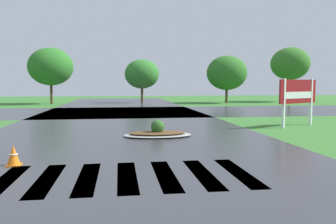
% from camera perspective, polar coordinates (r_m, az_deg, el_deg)
% --- Properties ---
extents(asphalt_roadway, '(11.90, 80.00, 0.01)m').
position_cam_1_polar(asphalt_roadway, '(12.35, -7.29, -5.39)').
color(asphalt_roadway, '#35353A').
rests_on(asphalt_roadway, ground).
extents(asphalt_cross_road, '(90.00, 10.71, 0.01)m').
position_cam_1_polar(asphalt_cross_road, '(26.75, -7.75, 0.03)').
color(asphalt_cross_road, '#35353A').
rests_on(asphalt_cross_road, ground).
extents(crosswalk_stripes, '(5.85, 2.83, 0.01)m').
position_cam_1_polar(crosswalk_stripes, '(8.18, -6.83, -10.59)').
color(crosswalk_stripes, white).
rests_on(crosswalk_stripes, ground).
extents(estate_billboard, '(2.68, 1.45, 2.43)m').
position_cam_1_polar(estate_billboard, '(18.57, 20.83, 2.84)').
color(estate_billboard, white).
rests_on(estate_billboard, ground).
extents(median_island, '(2.81, 1.61, 0.68)m').
position_cam_1_polar(median_island, '(14.16, -1.74, -3.48)').
color(median_island, '#9E9B93').
rests_on(median_island, ground).
extents(traffic_cone, '(0.36, 0.36, 0.55)m').
position_cam_1_polar(traffic_cone, '(9.99, -24.32, -6.66)').
color(traffic_cone, orange).
rests_on(traffic_cone, ground).
extents(background_treeline, '(42.11, 7.27, 6.59)m').
position_cam_1_polar(background_treeline, '(38.33, -4.89, 7.33)').
color(background_treeline, '#4C3823').
rests_on(background_treeline, ground).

